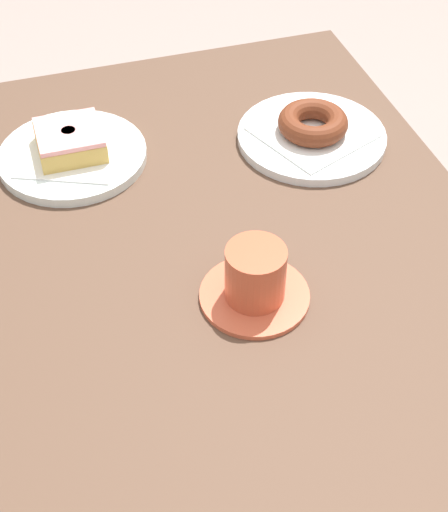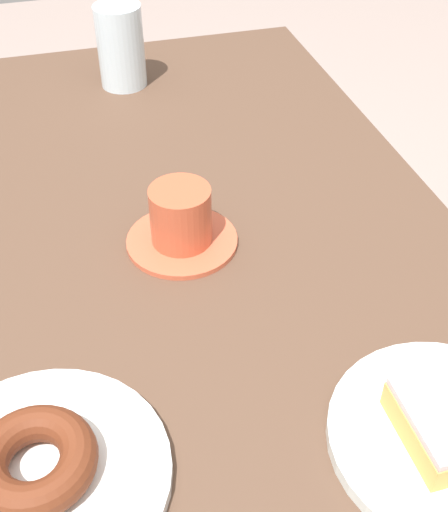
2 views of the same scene
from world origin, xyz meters
TOP-DOWN VIEW (x-y plane):
  - table at (0.00, 0.00)m, footprint 1.18×0.69m
  - plate_chocolate_ring at (0.29, -0.19)m, footprint 0.22×0.22m
  - napkin_chocolate_ring at (0.29, -0.19)m, footprint 0.19×0.19m
  - donut_chocolate_ring at (0.29, -0.19)m, footprint 0.10×0.10m
  - plate_glazed_square at (0.34, 0.17)m, footprint 0.22×0.22m
  - napkin_glazed_square at (0.34, 0.17)m, footprint 0.18×0.18m
  - donut_glazed_square at (0.34, 0.17)m, footprint 0.09×0.09m
  - coffee_cup at (0.01, -0.00)m, footprint 0.13×0.13m

SIDE VIEW (x-z plane):
  - table at x=0.00m, z-range 0.29..1.03m
  - plate_chocolate_ring at x=0.29m, z-range 0.74..0.75m
  - plate_glazed_square at x=0.34m, z-range 0.74..0.75m
  - napkin_chocolate_ring at x=0.29m, z-range 0.75..0.75m
  - napkin_glazed_square at x=0.34m, z-range 0.75..0.76m
  - donut_chocolate_ring at x=0.29m, z-range 0.75..0.79m
  - coffee_cup at x=0.01m, z-range 0.73..0.81m
  - donut_glazed_square at x=0.34m, z-range 0.76..0.79m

